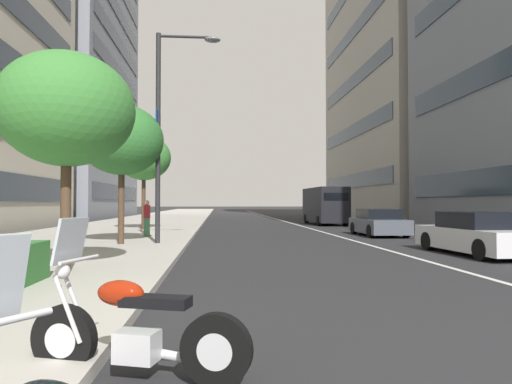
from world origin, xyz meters
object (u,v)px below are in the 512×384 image
object	(u,v)px
street_tree_far_plaza	(67,110)
street_tree_by_lamp_post	(144,158)
motorcycle_under_tarp	(133,331)
car_far_down_avenue	(477,235)
street_tree_near_plaza_corner	(122,140)
pedestrian_on_plaza	(147,218)
delivery_van_ahead	(325,205)
street_lamp_with_banners	(168,116)
car_following_behind	(379,223)

from	to	relation	value
street_tree_far_plaza	street_tree_by_lamp_post	world-z (taller)	street_tree_by_lamp_post
street_tree_far_plaza	street_tree_by_lamp_post	bearing A→B (deg)	3.27
motorcycle_under_tarp	car_far_down_avenue	bearing A→B (deg)	-116.09
street_tree_near_plaza_corner	car_far_down_avenue	bearing A→B (deg)	-104.57
car_far_down_avenue	pedestrian_on_plaza	bearing A→B (deg)	56.86
pedestrian_on_plaza	street_tree_far_plaza	bearing A→B (deg)	-104.21
delivery_van_ahead	street_tree_near_plaza_corner	distance (m)	20.50
car_far_down_avenue	street_tree_far_plaza	distance (m)	12.29
motorcycle_under_tarp	street_tree_far_plaza	bearing A→B (deg)	-49.41
street_lamp_with_banners	street_tree_by_lamp_post	distance (m)	9.03
motorcycle_under_tarp	pedestrian_on_plaza	world-z (taller)	pedestrian_on_plaza
street_tree_by_lamp_post	pedestrian_on_plaza	world-z (taller)	street_tree_by_lamp_post
car_following_behind	pedestrian_on_plaza	distance (m)	11.17
street_tree_far_plaza	street_tree_near_plaza_corner	world-z (taller)	street_tree_near_plaza_corner
car_following_behind	delivery_van_ahead	distance (m)	11.60
street_tree_near_plaza_corner	street_tree_by_lamp_post	world-z (taller)	street_tree_by_lamp_post
street_lamp_with_banners	street_tree_by_lamp_post	xyz separation A→B (m)	(8.72, 2.26, -0.69)
delivery_van_ahead	street_lamp_with_banners	size ratio (longest dim) A/B	0.79
car_following_behind	street_tree_near_plaza_corner	xyz separation A→B (m)	(-5.29, 11.39, 3.26)
motorcycle_under_tarp	delivery_van_ahead	bearing A→B (deg)	-89.34
car_following_behind	pedestrian_on_plaza	xyz separation A→B (m)	(-1.70, 11.03, 0.33)
street_lamp_with_banners	pedestrian_on_plaza	xyz separation A→B (m)	(3.29, 1.24, -3.88)
car_following_behind	street_tree_by_lamp_post	world-z (taller)	street_tree_by_lamp_post
street_tree_far_plaza	street_tree_near_plaza_corner	size ratio (longest dim) A/B	0.94
street_tree_far_plaza	pedestrian_on_plaza	xyz separation A→B (m)	(10.28, -0.12, -2.66)
delivery_van_ahead	pedestrian_on_plaza	size ratio (longest dim) A/B	3.83
car_far_down_avenue	pedestrian_on_plaza	xyz separation A→B (m)	(6.60, 11.22, 0.32)
car_far_down_avenue	street_lamp_with_banners	distance (m)	11.32
street_lamp_with_banners	motorcycle_under_tarp	bearing A→B (deg)	-175.04
delivery_van_ahead	street_lamp_with_banners	world-z (taller)	street_lamp_with_banners
street_tree_near_plaza_corner	pedestrian_on_plaza	xyz separation A→B (m)	(3.59, -0.36, -2.93)
car_following_behind	street_tree_near_plaza_corner	size ratio (longest dim) A/B	0.83
car_far_down_avenue	car_following_behind	xyz separation A→B (m)	(8.30, 0.18, -0.00)
motorcycle_under_tarp	car_far_down_avenue	distance (m)	12.93
delivery_van_ahead	street_tree_far_plaza	xyz separation A→B (m)	(-23.55, 11.19, 2.15)
delivery_van_ahead	street_tree_by_lamp_post	xyz separation A→B (m)	(-7.84, 12.08, 2.67)
car_far_down_avenue	street_tree_near_plaza_corner	world-z (taller)	street_tree_near_plaza_corner
street_tree_by_lamp_post	street_tree_near_plaza_corner	bearing A→B (deg)	-175.78
car_following_behind	street_lamp_with_banners	distance (m)	11.77
motorcycle_under_tarp	car_far_down_avenue	size ratio (longest dim) A/B	0.46
car_far_down_avenue	street_lamp_with_banners	world-z (taller)	street_lamp_with_banners
car_far_down_avenue	street_tree_near_plaza_corner	distance (m)	12.39
motorcycle_under_tarp	street_tree_by_lamp_post	xyz separation A→B (m)	(21.43, 3.37, 3.69)
street_tree_by_lamp_post	car_far_down_avenue	bearing A→B (deg)	-134.51
street_tree_by_lamp_post	pedestrian_on_plaza	bearing A→B (deg)	-169.35
street_lamp_with_banners	pedestrian_on_plaza	size ratio (longest dim) A/B	4.87
street_tree_by_lamp_post	delivery_van_ahead	bearing A→B (deg)	-57.04
motorcycle_under_tarp	street_lamp_with_banners	bearing A→B (deg)	-67.79
street_tree_by_lamp_post	motorcycle_under_tarp	bearing A→B (deg)	-171.07
delivery_van_ahead	street_lamp_with_banners	distance (m)	19.54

